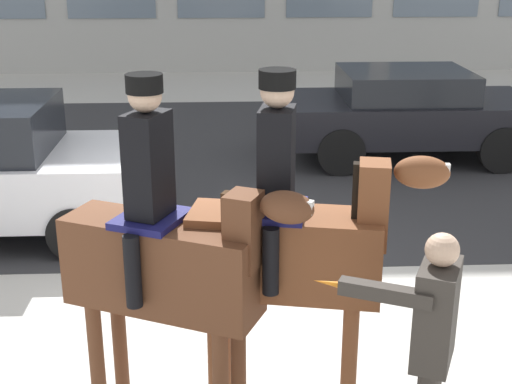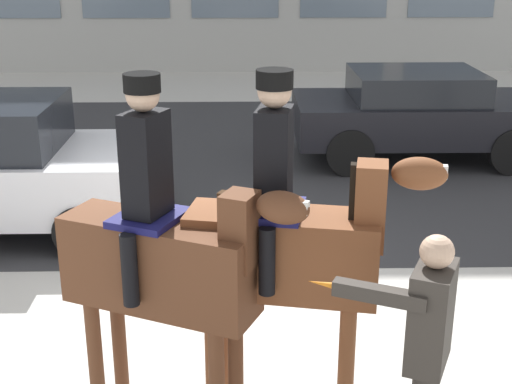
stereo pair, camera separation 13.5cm
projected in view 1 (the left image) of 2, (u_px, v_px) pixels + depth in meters
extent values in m
plane|color=#B2AFA8|center=(226.00, 292.00, 7.17)|extent=(80.00, 80.00, 0.00)
cube|color=#2D2D30|center=(224.00, 157.00, 11.64)|extent=(22.73, 8.50, 0.01)
cube|color=#59331E|center=(163.00, 265.00, 4.88)|extent=(1.43, 0.97, 0.63)
cylinder|color=#59331E|center=(239.00, 366.00, 5.10)|extent=(0.11, 0.11, 0.92)
cylinder|color=#59331E|center=(120.00, 339.00, 5.45)|extent=(0.11, 0.11, 0.92)
cylinder|color=#59331E|center=(97.00, 360.00, 5.18)|extent=(0.11, 0.11, 0.92)
cube|color=#59331E|center=(244.00, 231.00, 4.56)|extent=(0.28, 0.30, 0.51)
cube|color=#382314|center=(227.00, 225.00, 4.59)|extent=(0.07, 0.09, 0.46)
ellipsoid|color=#59331E|center=(287.00, 207.00, 4.39)|extent=(0.40, 0.32, 0.21)
cube|color=silver|center=(304.00, 207.00, 4.34)|extent=(0.14, 0.10, 0.08)
cylinder|color=#382314|center=(75.00, 263.00, 5.17)|extent=(0.09, 0.09, 0.55)
cube|color=#14144C|center=(152.00, 219.00, 4.79)|extent=(0.57, 0.61, 0.05)
cube|color=black|center=(149.00, 165.00, 4.67)|extent=(0.33, 0.38, 0.70)
sphere|color=#D1A889|center=(145.00, 95.00, 4.52)|extent=(0.22, 0.22, 0.22)
cylinder|color=black|center=(145.00, 83.00, 4.49)|extent=(0.24, 0.24, 0.12)
cylinder|color=black|center=(172.00, 241.00, 5.12)|extent=(0.11, 0.11, 0.51)
cylinder|color=black|center=(133.00, 271.00, 4.65)|extent=(0.11, 0.11, 0.51)
cube|color=brown|center=(285.00, 253.00, 4.88)|extent=(1.37, 0.68, 0.58)
cylinder|color=brown|center=(350.00, 348.00, 5.22)|extent=(0.11, 0.11, 1.02)
cylinder|color=brown|center=(349.00, 372.00, 4.94)|extent=(0.11, 0.11, 1.02)
cylinder|color=brown|center=(224.00, 338.00, 5.35)|extent=(0.11, 0.11, 1.02)
cylinder|color=brown|center=(216.00, 361.00, 5.07)|extent=(0.11, 0.11, 1.02)
cube|color=brown|center=(373.00, 205.00, 4.67)|extent=(0.24, 0.28, 0.59)
cube|color=black|center=(355.00, 201.00, 4.68)|extent=(0.05, 0.09, 0.53)
ellipsoid|color=brown|center=(422.00, 172.00, 4.55)|extent=(0.39, 0.26, 0.21)
cube|color=silver|center=(440.00, 170.00, 4.53)|extent=(0.14, 0.07, 0.09)
cylinder|color=black|center=(187.00, 260.00, 5.01)|extent=(0.09, 0.09, 0.55)
cube|color=#14144C|center=(276.00, 210.00, 4.79)|extent=(0.48, 0.55, 0.05)
cube|color=black|center=(277.00, 158.00, 4.66)|extent=(0.28, 0.36, 0.67)
sphere|color=#D1A889|center=(278.00, 91.00, 4.52)|extent=(0.22, 0.22, 0.22)
cylinder|color=black|center=(278.00, 79.00, 4.49)|extent=(0.24, 0.24, 0.12)
cylinder|color=black|center=(281.00, 230.00, 5.12)|extent=(0.11, 0.11, 0.46)
cylinder|color=black|center=(271.00, 261.00, 4.62)|extent=(0.11, 0.11, 0.46)
cube|color=#332D28|center=(437.00, 314.00, 4.23)|extent=(0.37, 0.46, 0.64)
sphere|color=#D1A889|center=(443.00, 250.00, 4.09)|extent=(0.20, 0.20, 0.20)
cube|color=#332D28|center=(386.00, 293.00, 4.11)|extent=(0.54, 0.31, 0.09)
cone|color=orange|center=(328.00, 283.00, 4.24)|extent=(0.18, 0.11, 0.04)
cylinder|color=black|center=(76.00, 233.00, 7.82)|extent=(0.62, 0.22, 0.62)
cylinder|color=black|center=(101.00, 183.00, 9.42)|extent=(0.62, 0.22, 0.62)
cube|color=black|center=(409.00, 117.00, 11.43)|extent=(3.96, 1.88, 0.62)
cube|color=black|center=(405.00, 84.00, 11.25)|extent=(1.98, 1.65, 0.45)
cylinder|color=black|center=(502.00, 149.00, 10.77)|extent=(0.72, 0.23, 0.72)
cylinder|color=black|center=(465.00, 122.00, 12.40)|extent=(0.72, 0.23, 0.72)
cylinder|color=black|center=(341.00, 152.00, 10.66)|extent=(0.72, 0.23, 0.72)
cylinder|color=black|center=(325.00, 124.00, 12.29)|extent=(0.72, 0.23, 0.72)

